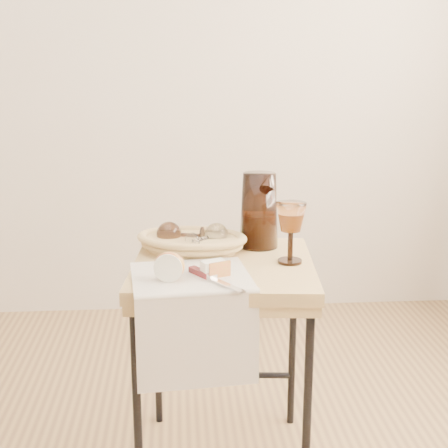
{
  "coord_description": "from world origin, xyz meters",
  "views": [
    {
      "loc": [
        0.36,
        -1.32,
        1.24
      ],
      "look_at": [
        0.48,
        0.46,
        0.79
      ],
      "focal_mm": 51.7,
      "sensor_mm": 36.0,
      "label": 1
    }
  ],
  "objects_px": {
    "side_table": "(224,366)",
    "wine_goblet": "(291,233)",
    "goblet_lying_a": "(183,235)",
    "tea_towel": "(191,276)",
    "pitcher": "(259,210)",
    "goblet_lying_b": "(206,238)",
    "bread_basket": "(192,243)",
    "apple_half": "(169,266)",
    "table_knife": "(214,278)"
  },
  "relations": [
    {
      "from": "side_table",
      "to": "apple_half",
      "type": "height_order",
      "value": "apple_half"
    },
    {
      "from": "bread_basket",
      "to": "goblet_lying_b",
      "type": "xyz_separation_m",
      "value": [
        0.04,
        -0.02,
        0.02
      ]
    },
    {
      "from": "goblet_lying_a",
      "to": "goblet_lying_b",
      "type": "bearing_deg",
      "value": 171.75
    },
    {
      "from": "tea_towel",
      "to": "wine_goblet",
      "type": "relative_size",
      "value": 1.75
    },
    {
      "from": "side_table",
      "to": "wine_goblet",
      "type": "xyz_separation_m",
      "value": [
        0.19,
        -0.02,
        0.42
      ]
    },
    {
      "from": "goblet_lying_a",
      "to": "table_knife",
      "type": "xyz_separation_m",
      "value": [
        0.08,
        -0.31,
        -0.04
      ]
    },
    {
      "from": "tea_towel",
      "to": "wine_goblet",
      "type": "height_order",
      "value": "wine_goblet"
    },
    {
      "from": "wine_goblet",
      "to": "apple_half",
      "type": "distance_m",
      "value": 0.38
    },
    {
      "from": "goblet_lying_a",
      "to": "tea_towel",
      "type": "bearing_deg",
      "value": 109.31
    },
    {
      "from": "tea_towel",
      "to": "goblet_lying_b",
      "type": "distance_m",
      "value": 0.24
    },
    {
      "from": "goblet_lying_b",
      "to": "table_knife",
      "type": "height_order",
      "value": "goblet_lying_b"
    },
    {
      "from": "bread_basket",
      "to": "wine_goblet",
      "type": "distance_m",
      "value": 0.32
    },
    {
      "from": "goblet_lying_b",
      "to": "pitcher",
      "type": "distance_m",
      "value": 0.19
    },
    {
      "from": "bread_basket",
      "to": "table_knife",
      "type": "bearing_deg",
      "value": -65.72
    },
    {
      "from": "tea_towel",
      "to": "goblet_lying_a",
      "type": "bearing_deg",
      "value": 88.2
    },
    {
      "from": "side_table",
      "to": "tea_towel",
      "type": "xyz_separation_m",
      "value": [
        -0.1,
        -0.13,
        0.34
      ]
    },
    {
      "from": "goblet_lying_a",
      "to": "goblet_lying_b",
      "type": "height_order",
      "value": "goblet_lying_a"
    },
    {
      "from": "goblet_lying_a",
      "to": "goblet_lying_b",
      "type": "distance_m",
      "value": 0.08
    },
    {
      "from": "side_table",
      "to": "goblet_lying_b",
      "type": "bearing_deg",
      "value": 115.94
    },
    {
      "from": "side_table",
      "to": "wine_goblet",
      "type": "height_order",
      "value": "wine_goblet"
    },
    {
      "from": "tea_towel",
      "to": "pitcher",
      "type": "distance_m",
      "value": 0.38
    },
    {
      "from": "bread_basket",
      "to": "apple_half",
      "type": "bearing_deg",
      "value": -89.08
    },
    {
      "from": "goblet_lying_a",
      "to": "goblet_lying_b",
      "type": "xyz_separation_m",
      "value": [
        0.07,
        -0.03,
        -0.0
      ]
    },
    {
      "from": "goblet_lying_b",
      "to": "pitcher",
      "type": "height_order",
      "value": "pitcher"
    },
    {
      "from": "tea_towel",
      "to": "goblet_lying_a",
      "type": "relative_size",
      "value": 2.51
    },
    {
      "from": "goblet_lying_a",
      "to": "table_knife",
      "type": "height_order",
      "value": "goblet_lying_a"
    },
    {
      "from": "apple_half",
      "to": "goblet_lying_b",
      "type": "bearing_deg",
      "value": 76.73
    },
    {
      "from": "pitcher",
      "to": "wine_goblet",
      "type": "bearing_deg",
      "value": -45.36
    },
    {
      "from": "bread_basket",
      "to": "goblet_lying_b",
      "type": "bearing_deg",
      "value": -7.31
    },
    {
      "from": "side_table",
      "to": "table_knife",
      "type": "bearing_deg",
      "value": -102.03
    },
    {
      "from": "goblet_lying_b",
      "to": "bread_basket",
      "type": "bearing_deg",
      "value": 114.73
    },
    {
      "from": "pitcher",
      "to": "goblet_lying_b",
      "type": "bearing_deg",
      "value": -138.0
    },
    {
      "from": "bread_basket",
      "to": "tea_towel",
      "type": "bearing_deg",
      "value": -77.6
    },
    {
      "from": "goblet_lying_a",
      "to": "apple_half",
      "type": "bearing_deg",
      "value": 97.55
    },
    {
      "from": "side_table",
      "to": "goblet_lying_b",
      "type": "height_order",
      "value": "goblet_lying_b"
    },
    {
      "from": "side_table",
      "to": "bread_basket",
      "type": "relative_size",
      "value": 2.2
    },
    {
      "from": "tea_towel",
      "to": "apple_half",
      "type": "distance_m",
      "value": 0.08
    },
    {
      "from": "side_table",
      "to": "wine_goblet",
      "type": "distance_m",
      "value": 0.47
    },
    {
      "from": "tea_towel",
      "to": "goblet_lying_b",
      "type": "bearing_deg",
      "value": 71.0
    },
    {
      "from": "wine_goblet",
      "to": "apple_half",
      "type": "xyz_separation_m",
      "value": [
        -0.35,
        -0.14,
        -0.05
      ]
    },
    {
      "from": "wine_goblet",
      "to": "apple_half",
      "type": "height_order",
      "value": "wine_goblet"
    },
    {
      "from": "pitcher",
      "to": "bread_basket",
      "type": "bearing_deg",
      "value": -146.34
    },
    {
      "from": "side_table",
      "to": "wine_goblet",
      "type": "bearing_deg",
      "value": -6.1
    },
    {
      "from": "table_knife",
      "to": "tea_towel",
      "type": "bearing_deg",
      "value": -164.48
    },
    {
      "from": "pitcher",
      "to": "wine_goblet",
      "type": "xyz_separation_m",
      "value": [
        0.07,
        -0.17,
        -0.03
      ]
    },
    {
      "from": "side_table",
      "to": "wine_goblet",
      "type": "relative_size",
      "value": 3.66
    },
    {
      "from": "bread_basket",
      "to": "wine_goblet",
      "type": "bearing_deg",
      "value": -10.56
    },
    {
      "from": "goblet_lying_a",
      "to": "table_knife",
      "type": "relative_size",
      "value": 0.57
    },
    {
      "from": "wine_goblet",
      "to": "side_table",
      "type": "bearing_deg",
      "value": 173.9
    },
    {
      "from": "bread_basket",
      "to": "wine_goblet",
      "type": "xyz_separation_m",
      "value": [
        0.28,
        -0.13,
        0.06
      ]
    }
  ]
}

